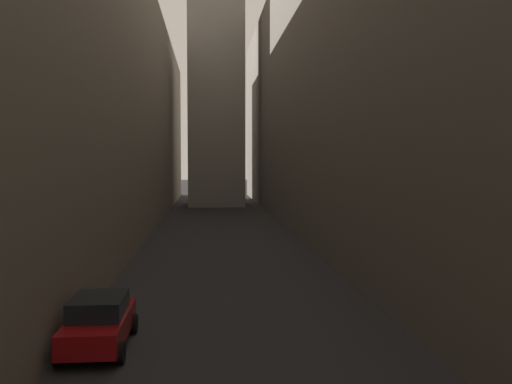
% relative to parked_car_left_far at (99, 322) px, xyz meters
% --- Properties ---
extents(ground_plane, '(264.00, 264.00, 0.00)m').
position_rel_parked_car_left_far_xyz_m(ground_plane, '(4.40, 21.08, -0.82)').
color(ground_plane, '#232326').
extents(building_block_left, '(14.09, 108.00, 20.15)m').
position_rel_parked_car_left_far_xyz_m(building_block_left, '(-8.15, 23.08, 9.25)').
color(building_block_left, '#756B5B').
rests_on(building_block_left, ground).
extents(building_block_right, '(12.72, 108.00, 23.67)m').
position_rel_parked_car_left_far_xyz_m(building_block_right, '(16.26, 23.08, 11.01)').
color(building_block_right, '#60594F').
rests_on(building_block_right, ground).
extents(parked_car_left_far, '(1.89, 4.19, 1.60)m').
position_rel_parked_car_left_far_xyz_m(parked_car_left_far, '(0.00, 0.00, 0.00)').
color(parked_car_left_far, maroon).
rests_on(parked_car_left_far, ground).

